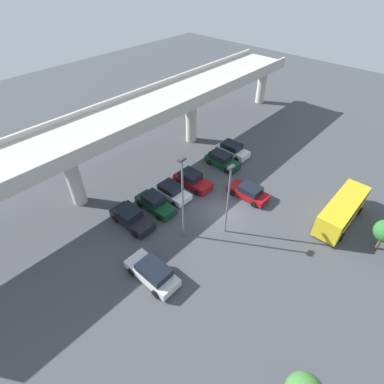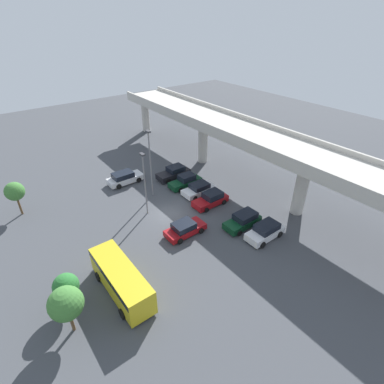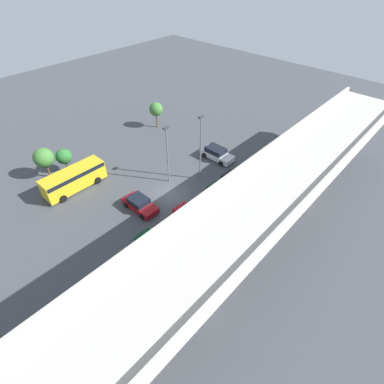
% 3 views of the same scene
% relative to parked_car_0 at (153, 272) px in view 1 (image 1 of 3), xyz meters
% --- Properties ---
extents(ground_plane, '(113.19, 113.19, 0.00)m').
position_rel_parked_car_0_xyz_m(ground_plane, '(9.98, 0.79, -0.78)').
color(ground_plane, '#424449').
extents(highway_overpass, '(54.27, 6.73, 8.09)m').
position_rel_parked_car_0_xyz_m(highway_overpass, '(9.98, 12.92, 5.80)').
color(highway_overpass, '#BCB7AD').
rests_on(highway_overpass, ground_plane).
extents(parked_car_0, '(2.25, 4.85, 1.63)m').
position_rel_parked_car_0_xyz_m(parked_car_0, '(0.00, 0.00, 0.00)').
color(parked_car_0, silver).
rests_on(parked_car_0, ground_plane).
extents(parked_car_1, '(2.21, 4.79, 1.65)m').
position_rel_parked_car_0_xyz_m(parked_car_1, '(2.85, 6.28, -0.01)').
color(parked_car_1, black).
rests_on(parked_car_1, ground_plane).
extents(parked_car_2, '(2.03, 4.58, 1.67)m').
position_rel_parked_car_0_xyz_m(parked_car_2, '(5.83, 6.16, -0.03)').
color(parked_car_2, '#0C381E').
rests_on(parked_car_2, ground_plane).
extents(parked_car_3, '(2.25, 4.37, 1.43)m').
position_rel_parked_car_0_xyz_m(parked_car_3, '(8.42, 6.38, -0.11)').
color(parked_car_3, silver).
rests_on(parked_car_3, ground_plane).
extents(parked_car_4, '(2.14, 4.51, 1.67)m').
position_rel_parked_car_0_xyz_m(parked_car_4, '(11.34, 5.95, -0.02)').
color(parked_car_4, maroon).
rests_on(parked_car_4, ground_plane).
extents(parked_car_5, '(2.18, 4.45, 1.47)m').
position_rel_parked_car_0_xyz_m(parked_car_5, '(13.99, 0.04, -0.09)').
color(parked_car_5, maroon).
rests_on(parked_car_5, ground_plane).
extents(parked_car_6, '(2.10, 4.36, 1.60)m').
position_rel_parked_car_0_xyz_m(parked_car_6, '(16.80, 5.95, -0.02)').
color(parked_car_6, '#0C381E').
rests_on(parked_car_6, ground_plane).
extents(parked_car_7, '(2.12, 4.35, 1.64)m').
position_rel_parked_car_0_xyz_m(parked_car_7, '(19.57, 6.39, 0.00)').
color(parked_car_7, silver).
rests_on(parked_car_7, ground_plane).
extents(shuttle_bus, '(7.66, 2.63, 2.59)m').
position_rel_parked_car_0_xyz_m(shuttle_bus, '(16.93, -8.70, 0.76)').
color(shuttle_bus, gold).
rests_on(shuttle_bus, ground_plane).
extents(lamp_post_near_aisle, '(0.70, 0.35, 8.73)m').
position_rel_parked_car_0_xyz_m(lamp_post_near_aisle, '(5.14, 1.39, 4.28)').
color(lamp_post_near_aisle, slate).
rests_on(lamp_post_near_aisle, ground_plane).
extents(lamp_post_mid_lot, '(0.70, 0.35, 7.65)m').
position_rel_parked_car_0_xyz_m(lamp_post_mid_lot, '(8.18, -1.19, 3.72)').
color(lamp_post_mid_lot, slate).
rests_on(lamp_post_mid_lot, ground_plane).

